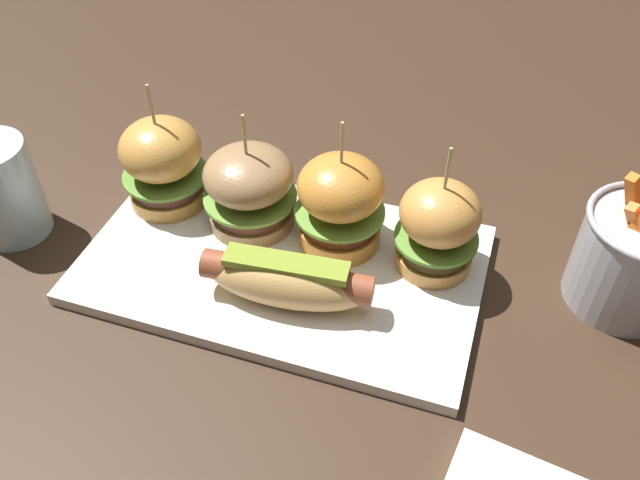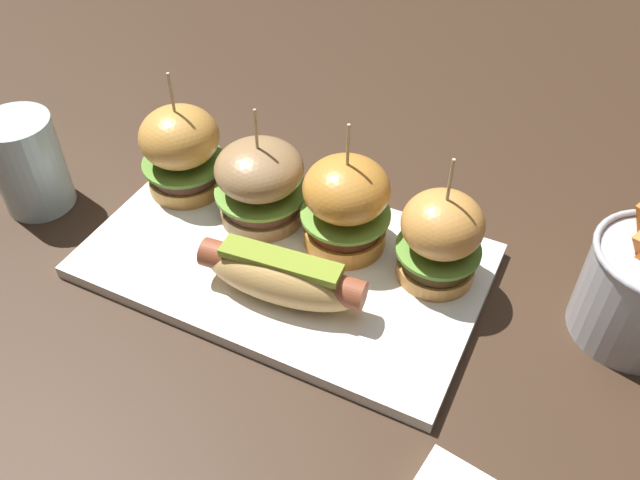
{
  "view_description": "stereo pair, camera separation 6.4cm",
  "coord_description": "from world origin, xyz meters",
  "px_view_note": "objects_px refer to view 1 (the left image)",
  "views": [
    {
      "loc": [
        0.19,
        -0.44,
        0.5
      ],
      "look_at": [
        0.04,
        0.0,
        0.05
      ],
      "focal_mm": 37.33,
      "sensor_mm": 36.0,
      "label": 1
    },
    {
      "loc": [
        0.24,
        -0.41,
        0.5
      ],
      "look_at": [
        0.04,
        0.0,
        0.05
      ],
      "focal_mm": 37.33,
      "sensor_mm": 36.0,
      "label": 2
    }
  ],
  "objects_px": {
    "hot_dog": "(287,279)",
    "fries_bucket": "(636,256)",
    "platter_main": "(283,264)",
    "slider_center_left": "(249,188)",
    "slider_far_right": "(438,226)",
    "slider_far_left": "(163,162)",
    "slider_center_right": "(340,202)",
    "water_glass": "(2,190)"
  },
  "relations": [
    {
      "from": "hot_dog",
      "to": "slider_center_right",
      "type": "height_order",
      "value": "slider_center_right"
    },
    {
      "from": "hot_dog",
      "to": "slider_far_right",
      "type": "distance_m",
      "value": 0.15
    },
    {
      "from": "hot_dog",
      "to": "fries_bucket",
      "type": "xyz_separation_m",
      "value": [
        0.31,
        0.12,
        0.01
      ]
    },
    {
      "from": "slider_far_left",
      "to": "water_glass",
      "type": "height_order",
      "value": "slider_far_left"
    },
    {
      "from": "slider_center_left",
      "to": "water_glass",
      "type": "relative_size",
      "value": 1.23
    },
    {
      "from": "platter_main",
      "to": "slider_center_left",
      "type": "relative_size",
      "value": 2.97
    },
    {
      "from": "slider_far_left",
      "to": "slider_far_right",
      "type": "bearing_deg",
      "value": -1.09
    },
    {
      "from": "platter_main",
      "to": "water_glass",
      "type": "relative_size",
      "value": 3.64
    },
    {
      "from": "slider_far_left",
      "to": "water_glass",
      "type": "bearing_deg",
      "value": -149.87
    },
    {
      "from": "slider_center_left",
      "to": "fries_bucket",
      "type": "bearing_deg",
      "value": 3.79
    },
    {
      "from": "slider_center_right",
      "to": "fries_bucket",
      "type": "height_order",
      "value": "slider_center_right"
    },
    {
      "from": "platter_main",
      "to": "slider_far_right",
      "type": "distance_m",
      "value": 0.16
    },
    {
      "from": "platter_main",
      "to": "fries_bucket",
      "type": "relative_size",
      "value": 2.66
    },
    {
      "from": "water_glass",
      "to": "slider_far_left",
      "type": "bearing_deg",
      "value": 30.13
    },
    {
      "from": "slider_center_left",
      "to": "water_glass",
      "type": "bearing_deg",
      "value": -162.2
    },
    {
      "from": "platter_main",
      "to": "slider_far_right",
      "type": "bearing_deg",
      "value": 16.91
    },
    {
      "from": "water_glass",
      "to": "slider_center_right",
      "type": "bearing_deg",
      "value": 13.13
    },
    {
      "from": "platter_main",
      "to": "hot_dog",
      "type": "bearing_deg",
      "value": -64.05
    },
    {
      "from": "slider_far_left",
      "to": "slider_far_right",
      "type": "xyz_separation_m",
      "value": [
        0.3,
        -0.01,
        -0.0
      ]
    },
    {
      "from": "hot_dog",
      "to": "slider_far_left",
      "type": "xyz_separation_m",
      "value": [
        -0.18,
        0.1,
        0.02
      ]
    },
    {
      "from": "fries_bucket",
      "to": "water_glass",
      "type": "height_order",
      "value": "fries_bucket"
    },
    {
      "from": "platter_main",
      "to": "slider_center_right",
      "type": "xyz_separation_m",
      "value": [
        0.05,
        0.05,
        0.06
      ]
    },
    {
      "from": "slider_center_right",
      "to": "water_glass",
      "type": "distance_m",
      "value": 0.36
    },
    {
      "from": "slider_center_left",
      "to": "hot_dog",
      "type": "bearing_deg",
      "value": -50.98
    },
    {
      "from": "hot_dog",
      "to": "fries_bucket",
      "type": "height_order",
      "value": "fries_bucket"
    },
    {
      "from": "fries_bucket",
      "to": "slider_center_left",
      "type": "bearing_deg",
      "value": -176.21
    },
    {
      "from": "slider_center_left",
      "to": "slider_center_right",
      "type": "height_order",
      "value": "slider_center_right"
    },
    {
      "from": "platter_main",
      "to": "hot_dog",
      "type": "height_order",
      "value": "hot_dog"
    },
    {
      "from": "slider_center_right",
      "to": "fries_bucket",
      "type": "bearing_deg",
      "value": 4.87
    },
    {
      "from": "hot_dog",
      "to": "slider_far_left",
      "type": "height_order",
      "value": "slider_far_left"
    },
    {
      "from": "hot_dog",
      "to": "slider_far_right",
      "type": "height_order",
      "value": "slider_far_right"
    },
    {
      "from": "hot_dog",
      "to": "slider_center_right",
      "type": "xyz_separation_m",
      "value": [
        0.02,
        0.09,
        0.02
      ]
    },
    {
      "from": "platter_main",
      "to": "slider_center_right",
      "type": "distance_m",
      "value": 0.09
    },
    {
      "from": "fries_bucket",
      "to": "water_glass",
      "type": "xyz_separation_m",
      "value": [
        -0.63,
        -0.1,
        -0.0
      ]
    },
    {
      "from": "hot_dog",
      "to": "water_glass",
      "type": "distance_m",
      "value": 0.32
    },
    {
      "from": "slider_far_right",
      "to": "water_glass",
      "type": "bearing_deg",
      "value": -169.98
    },
    {
      "from": "platter_main",
      "to": "water_glass",
      "type": "bearing_deg",
      "value": -173.45
    },
    {
      "from": "platter_main",
      "to": "slider_center_left",
      "type": "distance_m",
      "value": 0.09
    },
    {
      "from": "water_glass",
      "to": "slider_far_right",
      "type": "bearing_deg",
      "value": 10.02
    },
    {
      "from": "platter_main",
      "to": "slider_far_left",
      "type": "bearing_deg",
      "value": 162.05
    },
    {
      "from": "hot_dog",
      "to": "slider_far_right",
      "type": "relative_size",
      "value": 1.16
    },
    {
      "from": "fries_bucket",
      "to": "slider_center_right",
      "type": "bearing_deg",
      "value": -175.13
    }
  ]
}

